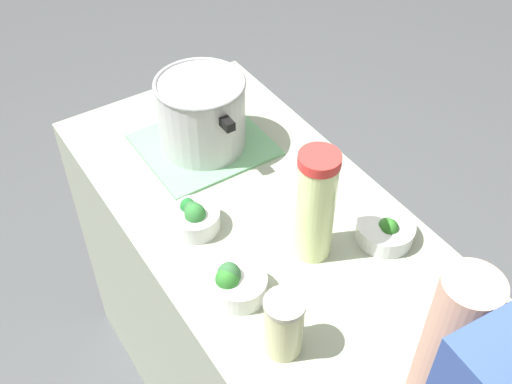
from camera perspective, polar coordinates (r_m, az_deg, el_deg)
The scene contains 8 objects.
counter_slab at distance 1.90m, azimuth -0.00°, elevation -11.38°, with size 1.19×0.61×0.94m, color #969F8C.
dish_cloth at distance 1.72m, azimuth -4.78°, elevation 4.34°, with size 0.30×0.33×0.01m, color #6EAA7B.
cooking_pot at distance 1.65m, azimuth -5.00°, elevation 7.23°, with size 0.31×0.24×0.20m.
lemonade_pitcher at distance 1.34m, azimuth 5.44°, elevation -1.25°, with size 0.09×0.09×0.28m.
mason_jar at distance 1.23m, azimuth 2.54°, elevation -12.04°, with size 0.08×0.08×0.15m.
broccoli_bowl_front at distance 1.47m, azimuth -5.64°, elevation -2.30°, with size 0.12×0.12×0.08m.
broccoli_bowl_center at distance 1.34m, azimuth -1.83°, elevation -8.34°, with size 0.12×0.12×0.08m.
broccoli_bowl_back at distance 1.48m, azimuth 11.75°, elevation -3.45°, with size 0.14×0.14×0.07m.
Camera 1 is at (0.91, -0.59, 2.03)m, focal length 43.80 mm.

